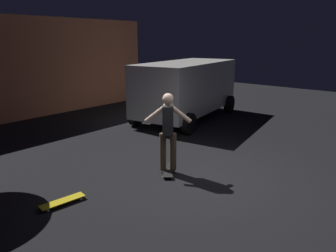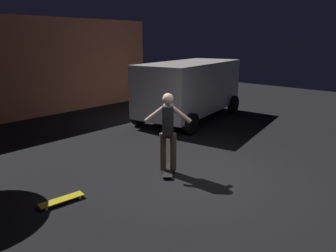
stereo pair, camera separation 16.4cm
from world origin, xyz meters
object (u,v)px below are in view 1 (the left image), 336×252
at_px(skateboard_ridden, 168,170).
at_px(skater, 168,127).
at_px(parked_van, 187,87).
at_px(skateboard_spare, 63,201).

distance_m(skateboard_ridden, skater, 0.98).
relative_size(parked_van, skater, 2.91).
relative_size(skateboard_spare, skater, 0.48).
relative_size(skateboard_ridden, skater, 0.43).
distance_m(skateboard_spare, skater, 2.49).
bearing_deg(skater, skateboard_ridden, -63.43).
bearing_deg(skateboard_ridden, skateboard_spare, 167.21).
relative_size(parked_van, skateboard_ridden, 6.70).
relative_size(parked_van, skateboard_spare, 6.09).
distance_m(parked_van, skater, 4.94).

